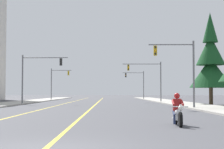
{
  "coord_description": "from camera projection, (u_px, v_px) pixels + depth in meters",
  "views": [
    {
      "loc": [
        1.64,
        -9.52,
        1.47
      ],
      "look_at": [
        1.89,
        19.22,
        2.89
      ],
      "focal_mm": 59.18,
      "sensor_mm": 36.0,
      "label": 1
    }
  ],
  "objects": [
    {
      "name": "motorcycle_with_rider",
      "position": [
        178.0,
        113.0,
        16.45
      ],
      "size": [
        0.7,
        2.19,
        1.46
      ],
      "color": "black",
      "rests_on": "ground"
    },
    {
      "name": "traffic_signal_far_right",
      "position": [
        138.0,
        81.0,
        81.06
      ],
      "size": [
        4.71,
        0.44,
        6.2
      ],
      "color": "slate",
      "rests_on": "ground"
    },
    {
      "name": "lane_stripe_center",
      "position": [
        98.0,
        103.0,
        54.37
      ],
      "size": [
        0.16,
        100.0,
        0.01
      ],
      "primitive_type": "cube",
      "color": "yellow",
      "rests_on": "ground"
    },
    {
      "name": "traffic_signal_mid_left",
      "position": [
        57.0,
        80.0,
        72.22
      ],
      "size": [
        4.04,
        0.37,
        6.2
      ],
      "color": "slate",
      "rests_on": "ground"
    },
    {
      "name": "sidewalk_kerb_right",
      "position": [
        179.0,
        103.0,
        49.47
      ],
      "size": [
        4.4,
        110.0,
        0.14
      ],
      "primitive_type": "cube",
      "color": "#ADA89E",
      "rests_on": "ground"
    },
    {
      "name": "lane_stripe_left",
      "position": [
        69.0,
        103.0,
        54.33
      ],
      "size": [
        0.16,
        100.0,
        0.01
      ],
      "primitive_type": "cube",
      "color": "yellow",
      "rests_on": "ground"
    },
    {
      "name": "conifer_tree_right_verge_far",
      "position": [
        211.0,
        62.0,
        44.08
      ],
      "size": [
        5.06,
        5.06,
        11.13
      ],
      "color": "#4C3828",
      "rests_on": "ground"
    },
    {
      "name": "sidewalk_kerb_left",
      "position": [
        14.0,
        103.0,
        49.28
      ],
      "size": [
        4.4,
        110.0,
        0.14
      ],
      "primitive_type": "cube",
      "color": "#ADA89E",
      "rests_on": "ground"
    },
    {
      "name": "traffic_signal_mid_right",
      "position": [
        149.0,
        75.0,
        56.32
      ],
      "size": [
        5.93,
        0.37,
        6.2
      ],
      "color": "slate",
      "rests_on": "ground"
    },
    {
      "name": "traffic_signal_near_left",
      "position": [
        36.0,
        71.0,
        46.07
      ],
      "size": [
        5.77,
        0.42,
        6.2
      ],
      "color": "slate",
      "rests_on": "ground"
    },
    {
      "name": "traffic_signal_near_right",
      "position": [
        181.0,
        64.0,
        33.51
      ],
      "size": [
        4.18,
        0.37,
        6.2
      ],
      "color": "slate",
      "rests_on": "ground"
    }
  ]
}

